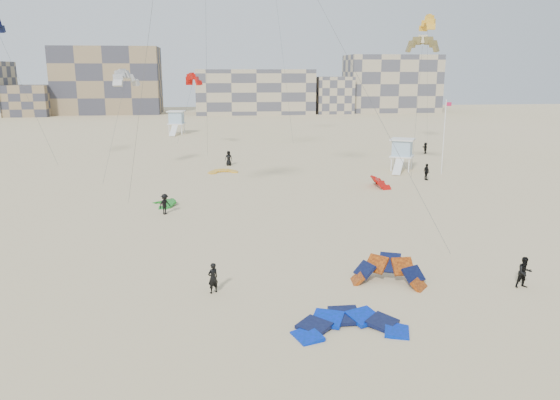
{
  "coord_description": "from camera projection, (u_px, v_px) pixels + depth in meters",
  "views": [
    {
      "loc": [
        -1.74,
        -24.35,
        11.77
      ],
      "look_at": [
        1.99,
        6.0,
        4.48
      ],
      "focal_mm": 35.0,
      "sensor_mm": 36.0,
      "label": 1
    }
  ],
  "objects": [
    {
      "name": "kite_ground_orange",
      "position": [
        388.0,
        283.0,
        30.94
      ],
      "size": [
        5.3,
        5.32,
        4.03
      ],
      "primitive_type": null,
      "rotation": [
        0.75,
        0.0,
        -0.4
      ],
      "color": "orange",
      "rests_on": "ground"
    },
    {
      "name": "kite_fly_grey",
      "position": [
        126.0,
        80.0,
        60.64
      ],
      "size": [
        4.95,
        12.75,
        11.27
      ],
      "rotation": [
        0.0,
        0.0,
        1.04
      ],
      "color": "#B9B9B9",
      "rests_on": "ground"
    },
    {
      "name": "condo_fill_right",
      "position": [
        333.0,
        95.0,
        152.66
      ],
      "size": [
        10.0,
        10.0,
        10.0
      ],
      "primitive_type": "cube",
      "color": "tan",
      "rests_on": "ground"
    },
    {
      "name": "condo_west_b",
      "position": [
        108.0,
        81.0,
        150.17
      ],
      "size": [
        28.0,
        14.0,
        18.0
      ],
      "primitive_type": "cube",
      "color": "#887152",
      "rests_on": "ground"
    },
    {
      "name": "ground",
      "position": [
        254.0,
        319.0,
        26.45
      ],
      "size": [
        320.0,
        320.0,
        0.0
      ],
      "primitive_type": "plane",
      "color": "#D4BA8E",
      "rests_on": "ground"
    },
    {
      "name": "kite_ground_yellow",
      "position": [
        223.0,
        173.0,
        64.39
      ],
      "size": [
        3.62,
        3.77,
        0.74
      ],
      "primitive_type": null,
      "rotation": [
        0.08,
        0.0,
        0.16
      ],
      "color": "yellow",
      "rests_on": "ground"
    },
    {
      "name": "kite_ground_blue",
      "position": [
        350.0,
        330.0,
        25.41
      ],
      "size": [
        4.86,
        5.11,
        1.47
      ],
      "primitive_type": null,
      "rotation": [
        0.13,
        0.0,
        -0.01
      ],
      "color": "#001FEE",
      "rests_on": "ground"
    },
    {
      "name": "kitesurfer_e",
      "position": [
        229.0,
        158.0,
        68.87
      ],
      "size": [
        1.03,
        0.79,
        1.88
      ],
      "primitive_type": "imported",
      "rotation": [
        0.0,
        0.0,
        -0.23
      ],
      "color": "black",
      "rests_on": "ground"
    },
    {
      "name": "kitesurfer_f",
      "position": [
        425.0,
        148.0,
        78.86
      ],
      "size": [
        0.53,
        1.52,
        1.62
      ],
      "primitive_type": "imported",
      "rotation": [
        0.0,
        0.0,
        -1.61
      ],
      "color": "black",
      "rests_on": "ground"
    },
    {
      "name": "flagpole",
      "position": [
        444.0,
        136.0,
        62.38
      ],
      "size": [
        0.7,
        0.11,
        8.57
      ],
      "color": "white",
      "rests_on": "ground"
    },
    {
      "name": "condo_fill_left",
      "position": [
        27.0,
        101.0,
        143.17
      ],
      "size": [
        12.0,
        10.0,
        8.0
      ],
      "primitive_type": "cube",
      "color": "#887152",
      "rests_on": "ground"
    },
    {
      "name": "kite_ground_green",
      "position": [
        164.0,
        205.0,
        48.82
      ],
      "size": [
        3.73,
        3.59,
        1.63
      ],
      "primitive_type": null,
      "rotation": [
        0.28,
        0.0,
        -1.27
      ],
      "color": "#188C26",
      "rests_on": "ground"
    },
    {
      "name": "lifeguard_tower_far",
      "position": [
        177.0,
        123.0,
        102.5
      ],
      "size": [
        3.53,
        6.21,
        4.37
      ],
      "rotation": [
        0.0,
        0.0,
        -0.16
      ],
      "color": "white",
      "rests_on": "ground"
    },
    {
      "name": "condo_mid",
      "position": [
        254.0,
        91.0,
        151.75
      ],
      "size": [
        32.0,
        16.0,
        12.0
      ],
      "primitive_type": "cube",
      "color": "tan",
      "rests_on": "ground"
    },
    {
      "name": "lifeguard_tower_near",
      "position": [
        402.0,
        155.0,
        65.32
      ],
      "size": [
        3.66,
        5.73,
        3.82
      ],
      "rotation": [
        0.0,
        0.0,
        -0.49
      ],
      "color": "white",
      "rests_on": "ground"
    },
    {
      "name": "condo_east",
      "position": [
        391.0,
        84.0,
        157.96
      ],
      "size": [
        26.0,
        14.0,
        16.0
      ],
      "primitive_type": "cube",
      "color": "tan",
      "rests_on": "ground"
    },
    {
      "name": "kite_ground_red_far",
      "position": [
        381.0,
        187.0,
        56.56
      ],
      "size": [
        3.55,
        3.42,
        3.21
      ],
      "primitive_type": null,
      "rotation": [
        0.7,
        0.0,
        1.5
      ],
      "color": "red",
      "rests_on": "ground"
    },
    {
      "name": "kite_fly_olive",
      "position": [
        422.0,
        46.0,
        58.16
      ],
      "size": [
        4.75,
        7.85,
        14.64
      ],
      "rotation": [
        0.0,
        0.0,
        -0.42
      ],
      "color": "brown",
      "rests_on": "ground"
    },
    {
      "name": "kitesurfer_c",
      "position": [
        165.0,
        204.0,
        45.55
      ],
      "size": [
        1.26,
        1.25,
        1.75
      ],
      "primitive_type": "imported",
      "rotation": [
        0.0,
        0.0,
        0.78
      ],
      "color": "black",
      "rests_on": "ground"
    },
    {
      "name": "kite_fly_red",
      "position": [
        193.0,
        80.0,
        80.15
      ],
      "size": [
        5.03,
        4.59,
        10.61
      ],
      "rotation": [
        0.0,
        0.0,
        2.11
      ],
      "color": "red",
      "rests_on": "ground"
    },
    {
      "name": "kitesurfer_b",
      "position": [
        525.0,
        272.0,
        30.11
      ],
      "size": [
        0.88,
        0.7,
        1.78
      ],
      "primitive_type": "imported",
      "rotation": [
        0.0,
        0.0,
        0.03
      ],
      "color": "black",
      "rests_on": "ground"
    },
    {
      "name": "kitesurfer_d",
      "position": [
        427.0,
        172.0,
        59.77
      ],
      "size": [
        0.61,
        1.13,
        1.83
      ],
      "primitive_type": "imported",
      "rotation": [
        0.0,
        0.0,
        1.73
      ],
      "color": "black",
      "rests_on": "ground"
    },
    {
      "name": "kitesurfer_main",
      "position": [
        213.0,
        278.0,
        29.42
      ],
      "size": [
        0.74,
        0.68,
        1.7
      ],
      "primitive_type": "imported",
      "rotation": [
        0.0,
        0.0,
        3.72
      ],
      "color": "black",
      "rests_on": "ground"
    },
    {
      "name": "kite_fly_yellow",
      "position": [
        428.0,
        24.0,
        78.74
      ],
      "size": [
        4.13,
        4.31,
        18.48
      ],
      "rotation": [
        0.0,
        0.0,
        -1.63
      ],
      "color": "yellow",
      "rests_on": "ground"
    }
  ]
}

